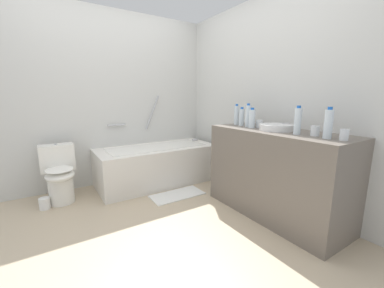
{
  "coord_description": "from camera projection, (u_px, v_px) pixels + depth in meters",
  "views": [
    {
      "loc": [
        -0.8,
        -2.02,
        1.23
      ],
      "look_at": [
        0.54,
        0.08,
        0.73
      ],
      "focal_mm": 22.08,
      "sensor_mm": 36.0,
      "label": 1
    }
  ],
  "objects": [
    {
      "name": "water_bottle_3",
      "position": [
        252.0,
        119.0,
        2.54
      ],
      "size": [
        0.07,
        0.07,
        0.22
      ],
      "color": "silver",
      "rests_on": "vanity_counter"
    },
    {
      "name": "drinking_glass_2",
      "position": [
        344.0,
        135.0,
        1.81
      ],
      "size": [
        0.06,
        0.06,
        0.09
      ],
      "primitive_type": "cylinder",
      "color": "white",
      "rests_on": "vanity_counter"
    },
    {
      "name": "drinking_glass_1",
      "position": [
        315.0,
        131.0,
        2.02
      ],
      "size": [
        0.07,
        0.07,
        0.09
      ],
      "primitive_type": "cylinder",
      "color": "white",
      "rests_on": "vanity_counter"
    },
    {
      "name": "ground_plane",
      "position": [
        150.0,
        223.0,
        2.34
      ],
      "size": [
        3.95,
        3.95,
        0.0
      ],
      "primitive_type": "plane",
      "color": "#C1AD8E"
    },
    {
      "name": "water_bottle_0",
      "position": [
        328.0,
        124.0,
        1.88
      ],
      "size": [
        0.07,
        0.07,
        0.25
      ],
      "color": "silver",
      "rests_on": "vanity_counter"
    },
    {
      "name": "wall_back_tiled",
      "position": [
        107.0,
        99.0,
        3.3
      ],
      "size": [
        3.35,
        0.1,
        2.38
      ],
      "primitive_type": "cube",
      "color": "silver",
      "rests_on": "ground_plane"
    },
    {
      "name": "sink_faucet",
      "position": [
        288.0,
        126.0,
        2.47
      ],
      "size": [
        0.13,
        0.15,
        0.07
      ],
      "color": "#A5A5AA",
      "rests_on": "vanity_counter"
    },
    {
      "name": "toilet",
      "position": [
        60.0,
        174.0,
        2.78
      ],
      "size": [
        0.38,
        0.51,
        0.68
      ],
      "rotation": [
        0.0,
        0.0,
        -1.59
      ],
      "color": "white",
      "rests_on": "ground_plane"
    },
    {
      "name": "vanity_counter",
      "position": [
        275.0,
        173.0,
        2.45
      ],
      "size": [
        0.58,
        1.43,
        0.9
      ],
      "primitive_type": "cube",
      "color": "#6B6056",
      "rests_on": "ground_plane"
    },
    {
      "name": "sink_basin",
      "position": [
        276.0,
        127.0,
        2.37
      ],
      "size": [
        0.33,
        0.33,
        0.06
      ],
      "primitive_type": "cylinder",
      "color": "white",
      "rests_on": "vanity_counter"
    },
    {
      "name": "drinking_glass_0",
      "position": [
        259.0,
        124.0,
        2.56
      ],
      "size": [
        0.07,
        0.07,
        0.08
      ],
      "primitive_type": "cylinder",
      "color": "white",
      "rests_on": "vanity_counter"
    },
    {
      "name": "water_bottle_4",
      "position": [
        248.0,
        116.0,
        2.61
      ],
      "size": [
        0.06,
        0.06,
        0.26
      ],
      "color": "silver",
      "rests_on": "vanity_counter"
    },
    {
      "name": "water_bottle_1",
      "position": [
        242.0,
        117.0,
        2.73
      ],
      "size": [
        0.06,
        0.06,
        0.21
      ],
      "color": "silver",
      "rests_on": "vanity_counter"
    },
    {
      "name": "wall_right_mirror",
      "position": [
        262.0,
        100.0,
        2.91
      ],
      "size": [
        0.1,
        3.18,
        2.38
      ],
      "primitive_type": "cube",
      "color": "silver",
      "rests_on": "ground_plane"
    },
    {
      "name": "bath_mat",
      "position": [
        177.0,
        195.0,
        2.99
      ],
      "size": [
        0.67,
        0.32,
        0.01
      ],
      "primitive_type": "cube",
      "color": "white",
      "rests_on": "ground_plane"
    },
    {
      "name": "water_bottle_5",
      "position": [
        236.0,
        115.0,
        2.84
      ],
      "size": [
        0.06,
        0.06,
        0.25
      ],
      "color": "silver",
      "rests_on": "vanity_counter"
    },
    {
      "name": "bathtub",
      "position": [
        157.0,
        163.0,
        3.41
      ],
      "size": [
        1.66,
        0.75,
        1.25
      ],
      "color": "silver",
      "rests_on": "ground_plane"
    },
    {
      "name": "water_bottle_2",
      "position": [
        298.0,
        121.0,
        2.09
      ],
      "size": [
        0.06,
        0.06,
        0.26
      ],
      "color": "silver",
      "rests_on": "vanity_counter"
    },
    {
      "name": "toilet_paper_roll",
      "position": [
        45.0,
        203.0,
        2.62
      ],
      "size": [
        0.11,
        0.11,
        0.13
      ],
      "primitive_type": "cylinder",
      "color": "white",
      "rests_on": "ground_plane"
    }
  ]
}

